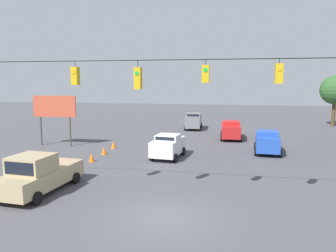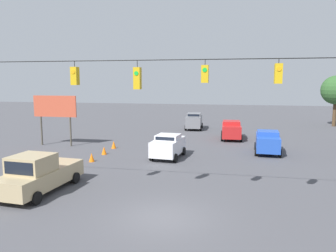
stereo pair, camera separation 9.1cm
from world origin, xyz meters
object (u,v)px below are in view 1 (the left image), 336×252
Objects in this scene: sedan_grey_withflow_deep at (193,121)px; traffic_cone_fourth at (113,145)px; overhead_signal_span at (170,105)px; tree_horizon_left at (335,90)px; roadside_billboard at (54,109)px; sedan_blue_oncoming_far at (267,142)px; traffic_cone_nearest at (75,166)px; traffic_cone_second at (92,157)px; traffic_cone_third at (104,151)px; sedan_white_withflow_mid at (168,146)px; pickup_truck_tan_parked_shoulder at (39,174)px; sedan_red_oncoming_deep at (231,130)px.

traffic_cone_fourth is at bearing 66.66° from sedan_grey_withflow_deep.
overhead_signal_span is 3.46× the size of tree_horizon_left.
overhead_signal_span is at bearing 137.07° from roadside_billboard.
tree_horizon_left is at bearing -146.98° from roadside_billboard.
roadside_billboard is at bearing 1.12° from sedan_blue_oncoming_far.
overhead_signal_span is at bearing 149.07° from traffic_cone_nearest.
traffic_cone_second is 8.26m from roadside_billboard.
sedan_blue_oncoming_far reaches higher than traffic_cone_second.
sedan_grey_withflow_deep is 18.73m from traffic_cone_second.
overhead_signal_span is at bearing 127.54° from traffic_cone_third.
tree_horizon_left is (-23.26, -23.96, 4.39)m from traffic_cone_second.
overhead_signal_span is at bearing 64.74° from sedan_blue_oncoming_far.
sedan_white_withflow_mid reaches higher than traffic_cone_fourth.
overhead_signal_span reaches higher than sedan_white_withflow_mid.
sedan_blue_oncoming_far is at bearing -136.67° from pickup_truck_tan_parked_shoulder.
traffic_cone_second is (5.51, 17.88, -0.71)m from sedan_grey_withflow_deep.
sedan_red_oncoming_deep is 1.09× the size of sedan_white_withflow_mid.
sedan_red_oncoming_deep is at bearing -125.33° from traffic_cone_nearest.
roadside_billboard is (12.92, -12.01, -1.46)m from overhead_signal_span.
sedan_white_withflow_mid is (7.72, 3.14, -0.02)m from sedan_blue_oncoming_far.
roadside_billboard is at bearing -42.93° from overhead_signal_span.
pickup_truck_tan_parked_shoulder is 8.35× the size of traffic_cone_third.
traffic_cone_third is at bearing -89.65° from traffic_cone_second.
overhead_signal_span is 5.54× the size of sedan_grey_withflow_deep.
roadside_billboard reaches higher than sedan_white_withflow_mid.
traffic_cone_second is 2.44m from traffic_cone_third.
traffic_cone_nearest is at bearing 42.77° from sedan_white_withflow_mid.
sedan_grey_withflow_deep is 25.25m from pickup_truck_tan_parked_shoulder.
sedan_grey_withflow_deep is 6.34× the size of traffic_cone_nearest.
overhead_signal_span is 35.08× the size of traffic_cone_third.
pickup_truck_tan_parked_shoulder is at bearing 59.99° from sedan_white_withflow_mid.
tree_horizon_left is (-16.09, -30.86, -0.09)m from overhead_signal_span.
sedan_grey_withflow_deep is 14.50m from sedan_blue_oncoming_far.
pickup_truck_tan_parked_shoulder is (10.02, 18.41, -0.00)m from sedan_red_oncoming_deep.
traffic_cone_nearest is at bearing -30.93° from overhead_signal_span.
overhead_signal_span is 5.00× the size of roadside_billboard.
sedan_blue_oncoming_far is at bearing 60.99° from tree_horizon_left.
sedan_grey_withflow_deep is 15.55m from sedan_white_withflow_mid.
sedan_grey_withflow_deep reaches higher than sedan_red_oncoming_deep.
tree_horizon_left reaches higher than sedan_grey_withflow_deep.
traffic_cone_nearest is 0.10× the size of tree_horizon_left.
sedan_grey_withflow_deep is 17.19m from roadside_billboard.
sedan_white_withflow_mid is (1.88, -9.24, -3.86)m from overhead_signal_span.
pickup_truck_tan_parked_shoulder is 10.51m from sedan_white_withflow_mid.
sedan_white_withflow_mid is 6.09× the size of traffic_cone_third.
sedan_red_oncoming_deep is 6.84m from sedan_blue_oncoming_far.
traffic_cone_nearest is 1.00× the size of traffic_cone_second.
traffic_cone_second and traffic_cone_third have the same top height.
sedan_white_withflow_mid is 0.87× the size of roadside_billboard.
pickup_truck_tan_parked_shoulder is at bearing 52.91° from tree_horizon_left.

